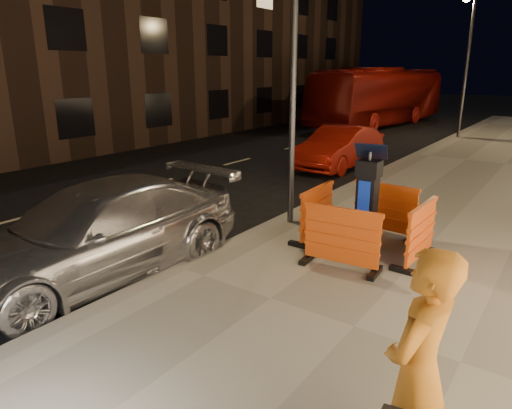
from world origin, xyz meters
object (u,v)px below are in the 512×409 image
Objects in this scene: car_silver at (102,274)px; bus_doubledecker at (378,125)px; barrier_front at (342,238)px; barrier_bldgside at (421,233)px; barrier_back at (385,209)px; barrier_kerbside at (317,213)px; parking_kiosk at (367,201)px; man at (418,374)px; car_red at (339,168)px.

bus_doubledecker is at bearing 103.20° from car_silver.
barrier_front is at bearing -64.87° from bus_doubledecker.
bus_doubledecker is at bearing 24.62° from barrier_bldgside.
barrier_back is at bearing -63.02° from bus_doubledecker.
barrier_bldgside is (1.90, 0.00, 0.00)m from barrier_kerbside.
parking_kiosk is 1.40× the size of barrier_back.
man reaches higher than bus_doubledecker.
parking_kiosk is 20.41m from bus_doubledecker.
barrier_front is 1.00× the size of barrier_back.
man reaches higher than barrier_bldgside.
car_red is (-0.52, 9.88, 0.00)m from car_silver.
man is at bearing -62.54° from barrier_front.
parking_kiosk is at bearing 84.83° from barrier_front.
barrier_kerbside and barrier_bldgside have the same top height.
barrier_front and barrier_bldgside have the same top height.
barrier_kerbside is 0.11× the size of bus_doubledecker.
man reaches higher than car_silver.
barrier_kerbside is 7.30m from car_red.
man is at bearing -61.39° from car_red.
barrier_bldgside is 0.30× the size of car_red.
car_silver is (-3.17, -3.14, -1.04)m from parking_kiosk.
man is at bearing -63.70° from parking_kiosk.
barrier_bldgside is 4.46m from man.
car_silver is at bearing 142.58° from barrier_kerbside.
barrier_kerbside is (-0.95, -0.95, 0.00)m from barrier_back.
parking_kiosk is 4.59m from car_silver.
barrier_kerbside is at bearing -135.43° from man.
car_silver is 2.61× the size of man.
barrier_back is at bearing 55.48° from car_silver.
barrier_bldgside is at bearing 39.83° from barrier_front.
barrier_kerbside reaches higher than car_silver.
parking_kiosk is 1.40× the size of barrier_bldgside.
parking_kiosk is 7.75m from car_red.
barrier_back is 1.00× the size of barrier_kerbside.
barrier_back reaches higher than car_red.
bus_doubledecker reaches higher than barrier_back.
car_red is (-2.74, 6.74, -0.65)m from barrier_kerbside.
barrier_kerbside is 1.90m from barrier_bldgside.
barrier_bldgside is at bearing -61.52° from bus_doubledecker.
bus_doubledecker is at bearing 114.13° from barrier_back.
barrier_bldgside is at bearing -92.17° from barrier_kerbside.
car_silver is at bearing -86.25° from car_red.
car_red is at bearing 36.39° from barrier_bldgside.
barrier_front is 8.55m from car_red.
car_red is (-3.69, 7.69, -0.65)m from barrier_front.
barrier_back and barrier_kerbside have the same top height.
barrier_kerbside is 3.90m from car_silver.
barrier_bldgside is at bearing -0.17° from parking_kiosk.
parking_kiosk is 1.40× the size of barrier_front.
barrier_kerbside is 0.25× the size of car_silver.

